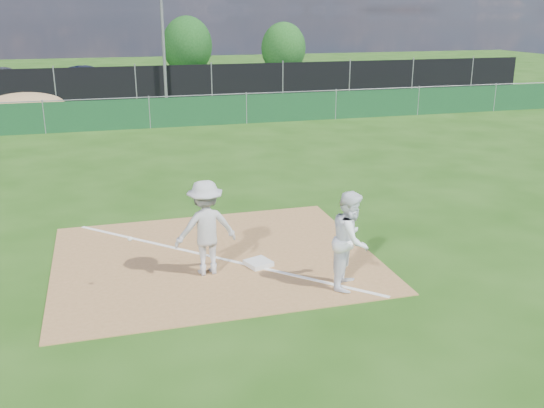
{
  "coord_description": "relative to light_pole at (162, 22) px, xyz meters",
  "views": [
    {
      "loc": [
        -1.88,
        -9.67,
        4.56
      ],
      "look_at": [
        1.15,
        1.0,
        1.0
      ],
      "focal_mm": 40.0,
      "sensor_mm": 36.0,
      "label": 1
    }
  ],
  "objects": [
    {
      "name": "light_pole",
      "position": [
        0.0,
        0.0,
        0.0
      ],
      "size": [
        0.16,
        0.16,
        8.0
      ],
      "primitive_type": "cylinder",
      "color": "slate",
      "rests_on": "ground"
    },
    {
      "name": "foul_line",
      "position": [
        -1.5,
        -21.7,
        -3.98
      ],
      "size": [
        5.01,
        5.01,
        0.01
      ],
      "primitive_type": "cube",
      "rotation": [
        0.0,
        0.0,
        0.79
      ],
      "color": "white",
      "rests_on": "infield_dirt"
    },
    {
      "name": "car_right",
      "position": [
        2.45,
        4.43,
        -3.31
      ],
      "size": [
        4.84,
        2.36,
        1.36
      ],
      "primitive_type": "imported",
      "rotation": [
        0.0,
        0.0,
        1.67
      ],
      "color": "black",
      "rests_on": "parking_lot"
    },
    {
      "name": "green_fence",
      "position": [
        -1.5,
        -7.7,
        -3.4
      ],
      "size": [
        44.0,
        0.05,
        1.2
      ],
      "primitive_type": "cube",
      "color": "#103A1C",
      "rests_on": "ground"
    },
    {
      "name": "first_base",
      "position": [
        -0.78,
        -22.29,
        -3.94
      ],
      "size": [
        0.54,
        0.54,
        0.09
      ],
      "primitive_type": "cube",
      "rotation": [
        0.0,
        0.0,
        0.34
      ],
      "color": "silver",
      "rests_on": "infield_dirt"
    },
    {
      "name": "runner",
      "position": [
        0.52,
        -23.52,
        -3.15
      ],
      "size": [
        0.99,
        1.04,
        1.7
      ],
      "primitive_type": "imported",
      "rotation": [
        0.0,
        0.0,
        1.0
      ],
      "color": "white",
      "rests_on": "ground"
    },
    {
      "name": "parking_lot",
      "position": [
        -1.5,
        5.3,
        -4.0
      ],
      "size": [
        46.0,
        9.0,
        0.01
      ],
      "primitive_type": "cube",
      "color": "black",
      "rests_on": "ground"
    },
    {
      "name": "car_mid",
      "position": [
        -3.65,
        3.96,
        -3.22
      ],
      "size": [
        4.92,
        2.81,
        1.53
      ],
      "primitive_type": "imported",
      "rotation": [
        0.0,
        0.0,
        1.84
      ],
      "color": "black",
      "rests_on": "parking_lot"
    },
    {
      "name": "ground",
      "position": [
        -1.5,
        -12.7,
        -4.0
      ],
      "size": [
        90.0,
        90.0,
        0.0
      ],
      "primitive_type": "plane",
      "color": "#1D460F",
      "rests_on": "ground"
    },
    {
      "name": "tree_mid",
      "position": [
        2.93,
        12.04,
        -1.84
      ],
      "size": [
        3.54,
        3.54,
        4.2
      ],
      "color": "#382316",
      "rests_on": "ground"
    },
    {
      "name": "infield_dirt",
      "position": [
        -1.5,
        -21.7,
        -3.99
      ],
      "size": [
        6.0,
        5.0,
        0.02
      ],
      "primitive_type": "cube",
      "color": "olive",
      "rests_on": "ground"
    },
    {
      "name": "tree_right",
      "position": [
        9.62,
        10.49,
        -2.06
      ],
      "size": [
        3.18,
        3.18,
        3.78
      ],
      "color": "#382316",
      "rests_on": "ground"
    },
    {
      "name": "play_at_first",
      "position": [
        -1.76,
        -22.36,
        -3.12
      ],
      "size": [
        1.96,
        0.8,
        1.73
      ],
      "color": "silver",
      "rests_on": "infield_dirt"
    },
    {
      "name": "black_fence",
      "position": [
        -1.5,
        0.3,
        -3.1
      ],
      "size": [
        46.0,
        0.04,
        1.8
      ],
      "primitive_type": "cube",
      "color": "black",
      "rests_on": "ground"
    },
    {
      "name": "dirt_mound",
      "position": [
        -6.5,
        -4.2,
        -3.42
      ],
      "size": [
        3.38,
        2.6,
        1.17
      ],
      "primitive_type": "ellipsoid",
      "color": "#987549",
      "rests_on": "ground"
    },
    {
      "name": "car_left",
      "position": [
        -8.51,
        4.62,
        -3.16
      ],
      "size": [
        5.01,
        2.3,
        1.67
      ],
      "primitive_type": "imported",
      "rotation": [
        0.0,
        0.0,
        1.5
      ],
      "color": "#95989C",
      "rests_on": "parking_lot"
    }
  ]
}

